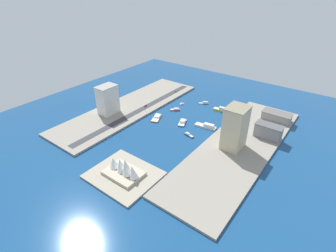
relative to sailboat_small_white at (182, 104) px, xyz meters
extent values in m
plane|color=navy|center=(-30.39, 55.63, -0.98)|extent=(440.00, 440.00, 0.00)
cube|color=gray|center=(-113.74, 55.63, 0.28)|extent=(70.00, 240.00, 2.52)
cube|color=gray|center=(52.96, 55.63, 0.28)|extent=(70.00, 240.00, 2.52)
cube|color=#A89E89|center=(-44.97, 164.93, 0.02)|extent=(63.54, 53.94, 2.00)
cube|color=#38383D|center=(33.82, 55.63, 1.61)|extent=(9.50, 228.00, 0.15)
cube|color=white|center=(0.00, -0.02, -0.34)|extent=(4.55, 7.70, 1.28)
cone|color=white|center=(-1.06, -3.84, -0.34)|extent=(1.42, 1.42, 1.15)
cube|color=white|center=(0.29, 1.06, 0.73)|extent=(2.98, 3.76, 0.87)
cube|color=beige|center=(0.00, -0.02, 0.35)|extent=(4.37, 7.40, 0.10)
cylinder|color=silver|center=(-0.10, -0.37, 5.99)|extent=(0.24, 0.24, 11.39)
cube|color=#999EA3|center=(-24.87, -20.85, -0.34)|extent=(13.66, 10.62, 1.27)
cone|color=#999EA3|center=(-18.67, -16.73, -0.34)|extent=(1.59, 1.59, 1.14)
cube|color=white|center=(-26.96, -22.25, 1.55)|extent=(7.51, 6.11, 2.52)
cube|color=beige|center=(-24.87, -20.85, 0.34)|extent=(13.11, 10.20, 0.10)
cube|color=#1E284C|center=(-56.17, 67.68, -0.22)|extent=(13.44, 5.92, 1.52)
cone|color=#1E284C|center=(-62.96, 69.03, -0.22)|extent=(1.61, 1.61, 1.37)
cube|color=white|center=(-54.15, 67.27, 1.37)|extent=(5.49, 3.57, 1.65)
cube|color=beige|center=(-56.17, 67.68, 0.59)|extent=(12.91, 5.68, 0.10)
cube|color=red|center=(-3.27, 22.62, -0.19)|extent=(13.09, 11.25, 1.58)
cone|color=red|center=(2.39, 26.86, -0.19)|extent=(2.00, 2.00, 1.43)
cube|color=white|center=(-4.83, 21.45, 1.64)|extent=(7.07, 6.36, 2.07)
cube|color=beige|center=(-3.27, 22.62, 0.65)|extent=(12.56, 10.80, 0.10)
cube|color=blue|center=(-32.80, 47.32, -0.24)|extent=(14.37, 20.59, 1.49)
cone|color=blue|center=(-36.31, 56.53, -0.24)|extent=(1.73, 1.73, 1.34)
cube|color=white|center=(-32.22, 45.79, 1.84)|extent=(8.34, 9.47, 2.67)
cube|color=beige|center=(-32.80, 47.32, 0.56)|extent=(13.80, 19.77, 0.10)
cube|color=yellow|center=(-55.63, -14.50, 0.45)|extent=(19.40, 8.01, 2.86)
cone|color=yellow|center=(-45.45, -13.57, 0.45)|extent=(2.80, 2.80, 2.58)
cube|color=white|center=(-58.55, -14.76, 3.70)|extent=(9.29, 4.76, 3.64)
cube|color=beige|center=(-55.63, -14.50, 1.93)|extent=(18.62, 7.69, 0.10)
cube|color=brown|center=(2.02, 57.80, -0.27)|extent=(16.98, 23.94, 1.43)
cone|color=brown|center=(-2.22, 68.36, -0.27)|extent=(1.67, 1.67, 1.28)
cube|color=white|center=(3.45, 54.23, 1.43)|extent=(10.26, 11.90, 1.96)
cube|color=beige|center=(2.02, 57.80, 0.50)|extent=(16.30, 22.99, 0.10)
cube|color=silver|center=(-61.74, 37.88, 0.15)|extent=(27.81, 11.21, 2.26)
cone|color=silver|center=(-47.72, 39.66, 0.15)|extent=(2.27, 2.27, 2.03)
cube|color=white|center=(-66.01, 37.34, 3.00)|extent=(13.03, 6.98, 3.45)
cube|color=beige|center=(-61.74, 37.88, 1.33)|extent=(26.69, 10.76, 0.10)
cube|color=gray|center=(-132.81, 18.54, 9.40)|extent=(29.41, 14.08, 15.73)
cube|color=#59595C|center=(-132.81, 18.54, 17.67)|extent=(30.59, 14.64, 0.80)
cube|color=gray|center=(-127.97, -30.79, 6.37)|extent=(34.86, 17.52, 9.67)
cube|color=slate|center=(-127.97, -30.79, 11.61)|extent=(36.26, 18.22, 0.80)
cube|color=#C6B793|center=(-108.56, 61.21, 25.39)|extent=(20.64, 24.89, 47.71)
cube|color=gray|center=(-108.56, 61.21, 49.65)|extent=(21.46, 25.88, 0.80)
cube|color=silver|center=(62.52, 86.69, 20.61)|extent=(18.25, 25.59, 38.15)
cube|color=#9D9992|center=(62.52, 86.69, 40.09)|extent=(18.98, 26.61, 0.80)
cylinder|color=black|center=(32.26, -29.92, 2.01)|extent=(0.25, 0.64, 0.64)
cylinder|color=black|center=(30.64, -29.91, 2.01)|extent=(0.25, 0.64, 0.64)
cylinder|color=black|center=(32.27, -26.75, 2.01)|extent=(0.25, 0.64, 0.64)
cylinder|color=black|center=(30.64, -26.75, 2.01)|extent=(0.25, 0.64, 0.64)
cube|color=#B7B7BC|center=(31.45, -28.33, 2.32)|extent=(1.83, 4.53, 0.82)
cube|color=#262D38|center=(31.45, -28.11, 2.96)|extent=(1.61, 2.54, 0.46)
cylinder|color=black|center=(34.77, 43.57, 2.01)|extent=(0.26, 0.65, 0.64)
cylinder|color=black|center=(36.42, 43.54, 2.01)|extent=(0.26, 0.65, 0.64)
cylinder|color=black|center=(34.70, 40.02, 2.01)|extent=(0.26, 0.65, 0.64)
cylinder|color=black|center=(36.35, 39.99, 2.01)|extent=(0.26, 0.65, 0.64)
cube|color=red|center=(35.56, 41.78, 2.33)|extent=(1.96, 5.12, 0.85)
cube|color=#262D38|center=(35.56, 41.53, 3.01)|extent=(1.69, 2.88, 0.50)
cylinder|color=black|center=(27.47, 52.67, 4.29)|extent=(0.18, 0.18, 5.50)
cube|color=black|center=(27.47, 52.67, 7.54)|extent=(0.36, 0.36, 1.00)
sphere|color=red|center=(27.47, 52.67, 7.89)|extent=(0.24, 0.24, 0.24)
sphere|color=yellow|center=(27.47, 52.67, 7.54)|extent=(0.24, 0.24, 0.24)
sphere|color=green|center=(27.47, 52.67, 7.19)|extent=(0.24, 0.24, 0.24)
cube|color=#BCAD93|center=(-44.97, 164.93, 2.52)|extent=(36.10, 25.82, 3.00)
cone|color=white|center=(-57.77, 164.93, 10.49)|extent=(10.42, 8.25, 14.21)
cone|color=white|center=(-49.36, 164.93, 11.92)|extent=(12.48, 10.26, 17.15)
cone|color=white|center=(-41.92, 164.93, 10.46)|extent=(11.85, 9.78, 14.37)
cone|color=white|center=(-32.22, 164.93, 9.07)|extent=(11.66, 10.24, 11.54)
cylinder|color=brown|center=(-104.46, 49.14, 3.11)|extent=(0.50, 0.50, 3.14)
sphere|color=#2D7233|center=(-104.46, 49.14, 6.54)|extent=(4.64, 4.64, 4.64)
cylinder|color=brown|center=(-101.06, 57.48, 3.32)|extent=(0.50, 0.50, 3.56)
sphere|color=#2D7233|center=(-101.06, 57.48, 7.10)|extent=(4.99, 4.99, 4.99)
camera|label=1|loc=(-191.16, 289.22, 163.75)|focal=27.33mm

